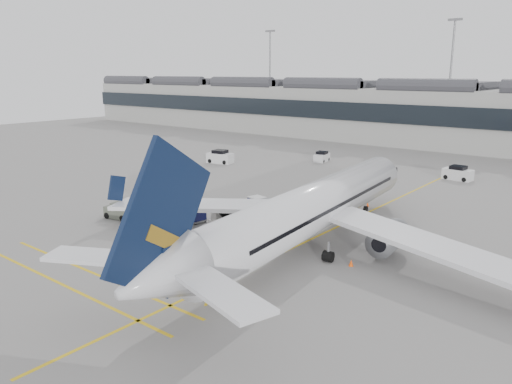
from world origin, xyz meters
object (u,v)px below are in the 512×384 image
Objects in this scene: baggage_cart_a at (262,228)px; ramp_agent_b at (260,214)px; airliner_main at (310,210)px; pushback_tug at (120,211)px; belt_loader at (226,225)px; ramp_agent_a at (303,217)px.

baggage_cart_a is 1.10× the size of ramp_agent_b.
pushback_tug is at bearing -172.83° from airliner_main.
belt_loader reaches higher than ramp_agent_a.
baggage_cart_a is at bearing 24.94° from belt_loader.
ramp_agent_a is 0.93× the size of ramp_agent_b.
belt_loader reaches higher than baggage_cart_a.
airliner_main reaches higher than pushback_tug.
ramp_agent_a is (4.48, 5.93, 0.25)m from belt_loader.
baggage_cart_a is 5.53m from ramp_agent_a.
baggage_cart_a is (-4.40, -0.62, -2.28)m from airliner_main.
belt_loader reaches higher than ramp_agent_b.
ramp_agent_a is 4.15m from ramp_agent_b.
airliner_main is 6.65m from ramp_agent_a.
pushback_tug is (-11.96, -7.41, -0.21)m from ramp_agent_b.
airliner_main is at bearing 137.74° from ramp_agent_b.
airliner_main reaches higher than belt_loader.
airliner_main reaches higher than ramp_agent_a.
ramp_agent_b is 14.07m from pushback_tug.
belt_loader is 2.83× the size of ramp_agent_b.
belt_loader is 7.44m from ramp_agent_a.
airliner_main is 20.11m from pushback_tug.
baggage_cart_a is 4.73m from ramp_agent_b.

